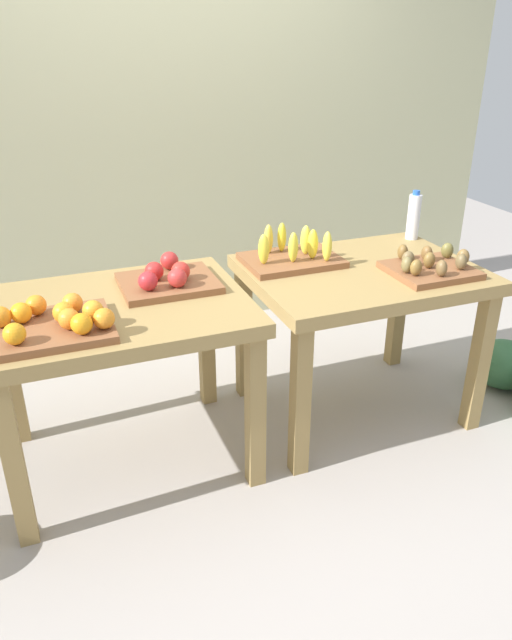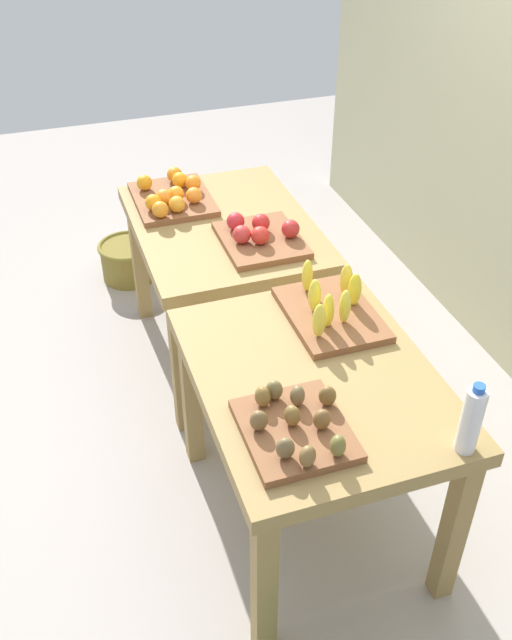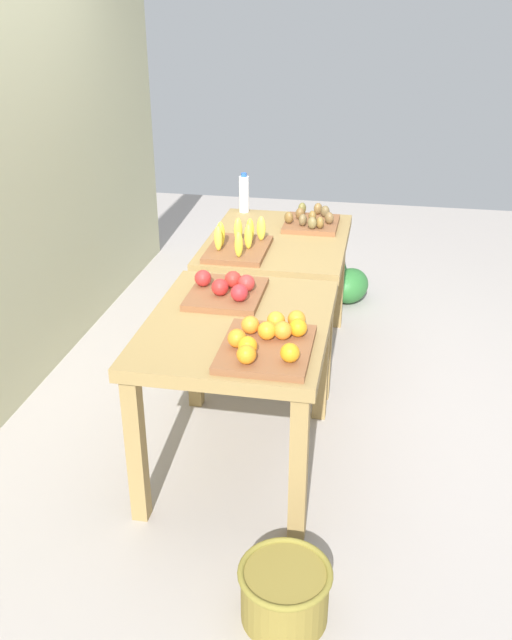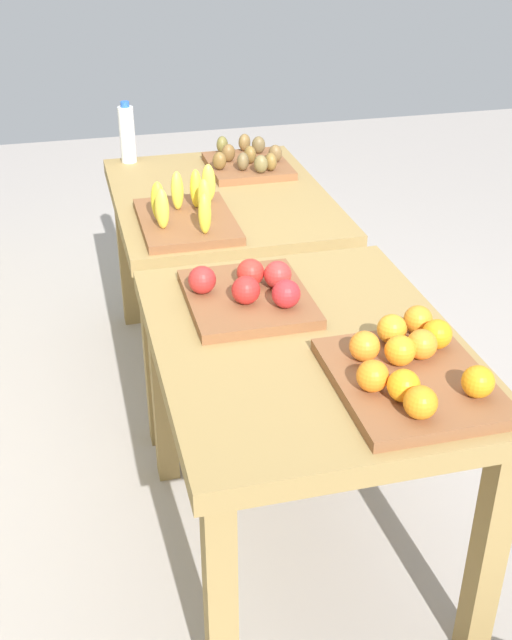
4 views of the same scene
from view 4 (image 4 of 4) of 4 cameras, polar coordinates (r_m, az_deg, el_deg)
ground_plane at (r=2.99m, az=-0.01°, el=-8.64°), size 8.00×8.00×0.00m
display_table_left at (r=2.17m, az=3.60°, el=-3.95°), size 1.04×0.80×0.76m
display_table_right at (r=3.13m, az=-2.53°, el=7.08°), size 1.04×0.80×0.76m
orange_bin at (r=1.95m, az=10.96°, el=-3.43°), size 0.45×0.36×0.11m
apple_bin at (r=2.26m, az=-0.48°, el=2.01°), size 0.40×0.34×0.11m
banana_crate at (r=2.79m, az=-4.95°, el=7.58°), size 0.44×0.32×0.17m
kiwi_bin at (r=3.34m, az=-0.60°, el=11.23°), size 0.37×0.33×0.10m
water_bottle at (r=3.45m, az=-9.17°, el=12.97°), size 0.06×0.06×0.25m
watermelon_pile at (r=4.23m, az=-1.96°, el=6.35°), size 0.60×0.69×0.51m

